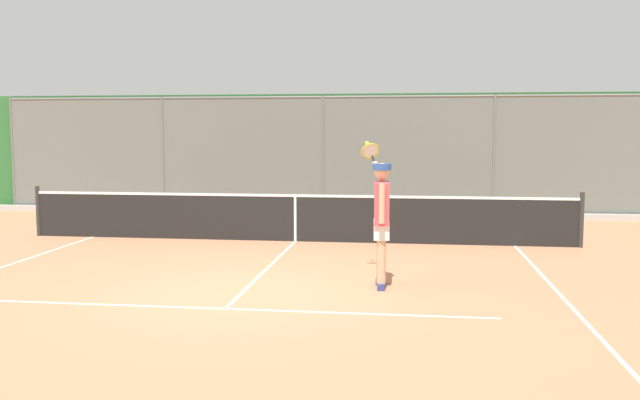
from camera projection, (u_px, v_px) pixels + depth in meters
The scene contains 5 objects.
ground_plane at pixel (242, 293), 9.30m from camera, with size 60.00×60.00×0.00m, color #B27551.
court_line_markings at pixel (217, 316), 8.12m from camera, with size 8.76×9.66×0.01m.
fence_backdrop at pixel (326, 154), 18.56m from camera, with size 20.79×1.37×3.23m.
tennis_net at pixel (295, 217), 13.65m from camera, with size 11.25×0.09×1.07m.
tennis_player at pixel (381, 214), 9.59m from camera, with size 0.53×1.44×2.08m.
Camera 1 is at (-2.27, 8.90, 2.23)m, focal length 37.75 mm.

